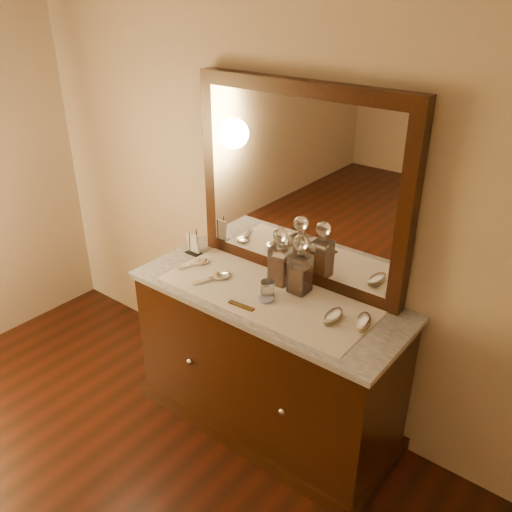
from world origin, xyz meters
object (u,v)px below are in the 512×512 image
object	(u,v)px
dresser_cabinet	(267,363)
pin_dish	(266,299)
hand_mirror_inner	(218,276)
brush_near	(333,317)
decanter_left	(280,262)
hand_mirror_outer	(199,262)
napkin_rack	(193,245)
brush_far	(363,322)
comb	(241,306)
mirror_frame	(299,185)
decanter_right	(300,270)

from	to	relation	value
dresser_cabinet	pin_dish	distance (m)	0.46
hand_mirror_inner	brush_near	bearing A→B (deg)	2.63
decanter_left	hand_mirror_outer	size ratio (longest dim) A/B	1.59
napkin_rack	decanter_left	xyz separation A→B (m)	(0.59, 0.03, 0.07)
hand_mirror_outer	brush_far	bearing A→B (deg)	1.46
comb	napkin_rack	world-z (taller)	napkin_rack
brush_far	mirror_frame	bearing A→B (deg)	157.51
pin_dish	decanter_right	size ratio (longest dim) A/B	0.24
brush_far	dresser_cabinet	bearing A→B (deg)	-176.29
decanter_left	brush_far	size ratio (longest dim) A/B	1.96
dresser_cabinet	decanter_right	size ratio (longest dim) A/B	4.48
pin_dish	decanter_left	world-z (taller)	decanter_left
comb	decanter_left	xyz separation A→B (m)	(0.01, 0.30, 0.12)
comb	brush_near	xyz separation A→B (m)	(0.41, 0.17, 0.02)
mirror_frame	hand_mirror_outer	size ratio (longest dim) A/B	6.14
decanter_left	hand_mirror_inner	world-z (taller)	decanter_left
comb	brush_far	size ratio (longest dim) A/B	0.90
brush_far	hand_mirror_inner	size ratio (longest dim) A/B	0.70
mirror_frame	decanter_right	distance (m)	0.42
mirror_frame	hand_mirror_outer	xyz separation A→B (m)	(-0.49, -0.24, -0.49)
napkin_rack	brush_near	world-z (taller)	napkin_rack
brush_near	hand_mirror_inner	size ratio (longest dim) A/B	0.67
comb	decanter_left	bearing A→B (deg)	84.30
comb	decanter_left	size ratio (longest dim) A/B	0.46
comb	brush_far	xyz separation A→B (m)	(0.54, 0.22, 0.02)
decanter_right	hand_mirror_outer	size ratio (longest dim) A/B	1.60
napkin_rack	decanter_left	distance (m)	0.59
dresser_cabinet	pin_dish	xyz separation A→B (m)	(0.04, -0.07, 0.45)
napkin_rack	comb	bearing A→B (deg)	-25.09
napkin_rack	hand_mirror_inner	xyz separation A→B (m)	(0.30, -0.13, -0.04)
dresser_cabinet	brush_far	bearing A→B (deg)	3.71
napkin_rack	brush_near	xyz separation A→B (m)	(0.98, -0.10, -0.03)
decanter_left	brush_far	world-z (taller)	decanter_left
dresser_cabinet	napkin_rack	bearing A→B (deg)	171.76
pin_dish	decanter_right	bearing A→B (deg)	64.55
decanter_right	brush_far	distance (m)	0.41
napkin_rack	decanter_right	distance (m)	0.72
dresser_cabinet	decanter_left	size ratio (longest dim) A/B	4.52
pin_dish	comb	xyz separation A→B (m)	(-0.06, -0.12, -0.00)
decanter_right	mirror_frame	bearing A→B (deg)	129.59
decanter_right	brush_near	distance (m)	0.31
dresser_cabinet	decanter_right	world-z (taller)	decanter_right
napkin_rack	decanter_right	bearing A→B (deg)	1.36
brush_near	brush_far	bearing A→B (deg)	20.14
hand_mirror_inner	napkin_rack	bearing A→B (deg)	156.51
hand_mirror_inner	dresser_cabinet	bearing A→B (deg)	8.72
pin_dish	comb	size ratio (longest dim) A/B	0.53
dresser_cabinet	hand_mirror_inner	xyz separation A→B (m)	(-0.30, -0.05, 0.45)
pin_dish	decanter_right	distance (m)	0.22
decanter_right	hand_mirror_inner	distance (m)	0.45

